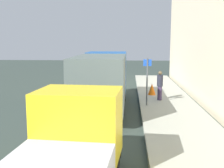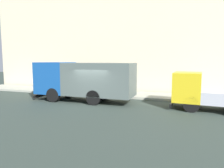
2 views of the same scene
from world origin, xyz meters
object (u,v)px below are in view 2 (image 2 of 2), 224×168
traffic_cone_orange (66,88)px  street_sign_post (93,77)px  small_flatbed_truck (207,93)px  large_utility_truck (84,79)px  pedestrian_walking (83,82)px

traffic_cone_orange → street_sign_post: size_ratio=0.28×
small_flatbed_truck → street_sign_post: 9.26m
large_utility_truck → street_sign_post: 2.39m
large_utility_truck → pedestrian_walking: bearing=28.1°
pedestrian_walking → large_utility_truck: bearing=-69.3°
traffic_cone_orange → street_sign_post: (-0.52, -3.09, 1.16)m
pedestrian_walking → street_sign_post: size_ratio=0.67×
traffic_cone_orange → street_sign_post: street_sign_post is taller
pedestrian_walking → traffic_cone_orange: bearing=-175.8°
pedestrian_walking → small_flatbed_truck: bearing=-24.7°
large_utility_truck → pedestrian_walking: large_utility_truck is taller
street_sign_post → pedestrian_walking: bearing=59.6°
large_utility_truck → traffic_cone_orange: (2.89, 3.35, -1.17)m
small_flatbed_truck → pedestrian_walking: size_ratio=3.17×
small_flatbed_truck → pedestrian_walking: (3.25, 10.38, -0.02)m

